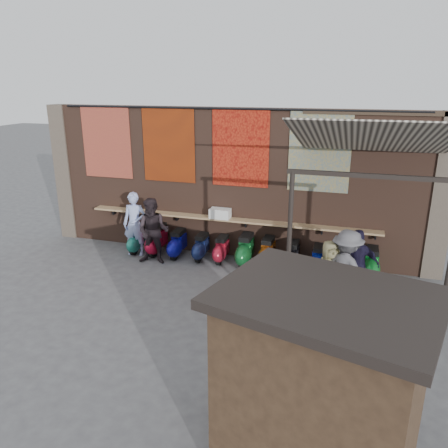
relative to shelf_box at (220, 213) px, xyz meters
name	(u,v)px	position (x,y,z in m)	size (l,w,h in m)	color
ground	(198,294)	(0.19, -2.30, -1.26)	(70.00, 70.00, 0.00)	#474749
brick_wall	(231,184)	(0.19, 0.40, 0.74)	(10.00, 0.40, 4.00)	brown
pier_left	(67,173)	(-5.01, 0.40, 0.74)	(0.50, 0.50, 4.00)	#4C4238
pier_right	(442,198)	(5.39, 0.40, 0.74)	(0.50, 0.50, 4.00)	#4C4238
eating_counter	(227,219)	(0.19, 0.03, -0.16)	(8.00, 0.32, 0.05)	#9E7A51
shelf_box	(220,213)	(0.00, 0.00, 0.00)	(0.55, 0.31, 0.26)	white
tapestry_redgold	(107,142)	(-3.41, 0.18, 1.74)	(1.50, 0.02, 2.00)	maroon
tapestry_sun	(169,145)	(-1.51, 0.18, 1.74)	(1.50, 0.02, 2.00)	#CC3E0C
tapestry_orange	(240,148)	(0.49, 0.18, 1.74)	(1.50, 0.02, 2.00)	#B22F16
tapestry_multi	(320,152)	(2.49, 0.18, 1.74)	(1.50, 0.02, 2.00)	#26578C
hang_rail	(229,109)	(0.19, 0.17, 2.72)	(0.06, 0.06, 9.50)	black
scooter_stool_0	(137,241)	(-2.36, -0.34, -0.92)	(0.32, 0.72, 0.68)	#1C7161
scooter_stool_1	(157,240)	(-1.75, -0.30, -0.84)	(0.39, 0.87, 0.83)	#AF0D2A
scooter_stool_2	(178,244)	(-1.12, -0.34, -0.88)	(0.36, 0.80, 0.76)	#0C0D7E
scooter_stool_3	(201,247)	(-0.44, -0.32, -0.91)	(0.33, 0.74, 0.70)	#131D48
scooter_stool_4	(221,250)	(0.13, -0.31, -0.91)	(0.33, 0.73, 0.69)	maroon
scooter_stool_5	(245,250)	(0.80, -0.35, -0.85)	(0.39, 0.86, 0.82)	#105022
scooter_stool_6	(267,253)	(1.37, -0.27, -0.87)	(0.36, 0.81, 0.77)	#883C0C
scooter_stool_7	(292,256)	(2.02, -0.28, -0.89)	(0.35, 0.77, 0.74)	black
scooter_stool_8	(318,260)	(2.67, -0.30, -0.90)	(0.34, 0.75, 0.72)	navy
scooter_stool_9	(343,262)	(3.28, -0.26, -0.91)	(0.33, 0.73, 0.70)	black
scooter_stool_10	(371,264)	(3.95, -0.28, -0.86)	(0.37, 0.82, 0.78)	#0D6121
diner_left	(135,224)	(-2.32, -0.49, -0.37)	(0.65, 0.43, 1.78)	#9FB0E8
diner_right	(153,231)	(-1.56, -0.90, -0.37)	(0.86, 0.67, 1.77)	#292024
shopper_navy	(357,265)	(3.59, -1.48, -0.44)	(0.96, 0.40, 1.63)	black
shopper_grey	(346,270)	(3.38, -1.99, -0.37)	(1.14, 0.66, 1.77)	#5A585D
shopper_tan	(329,273)	(3.04, -1.91, -0.52)	(0.72, 0.47, 1.47)	#857E54
market_stall	(320,390)	(3.21, -6.26, -0.11)	(2.12, 1.59, 2.29)	black
stall_roof	(327,299)	(3.21, -6.26, 1.10)	(2.37, 1.83, 0.12)	black
stall_sign	(345,321)	(3.43, -5.46, 0.41)	(1.20, 0.04, 0.50)	gold
stall_shelf	(340,374)	(3.43, -5.46, -0.42)	(1.76, 0.10, 0.06)	#473321
awning_canvas	(375,138)	(3.69, -1.40, 2.29)	(3.20, 3.40, 0.03)	beige
awning_ledger	(375,112)	(3.69, 0.19, 2.69)	(3.30, 0.08, 0.12)	#33261C
awning_header	(374,176)	(3.69, -2.90, 1.82)	(3.00, 0.08, 0.08)	black
awning_post_left	(289,250)	(2.29, -2.90, 0.29)	(0.09, 0.09, 3.10)	black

